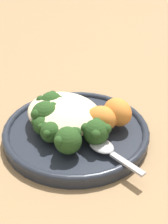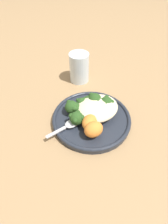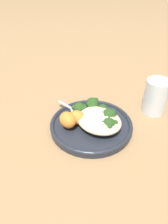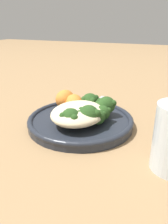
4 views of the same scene
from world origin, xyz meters
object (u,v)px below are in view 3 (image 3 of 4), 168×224
object	(u,v)px
broccoli_stalk_1	(103,123)
broccoli_stalk_5	(93,110)
broccoli_stalk_4	(101,112)
broccoli_stalk_0	(106,125)
broccoli_stalk_2	(106,117)
water_glass	(156,96)
quinoa_mound	(99,120)
sweet_potato_chunk_1	(77,117)
spoon	(75,110)
sweet_potato_chunk_0	(68,120)
plate	(91,125)
broccoli_stalk_3	(103,116)
broccoli_stalk_6	(92,107)
broccoli_stalk_7	(81,111)

from	to	relation	value
broccoli_stalk_1	broccoli_stalk_5	bearing A→B (deg)	130.12
broccoli_stalk_4	broccoli_stalk_0	bearing A→B (deg)	-134.05
broccoli_stalk_2	water_glass	world-z (taller)	water_glass
quinoa_mound	broccoli_stalk_4	bearing A→B (deg)	-56.32
broccoli_stalk_2	broccoli_stalk_4	bearing A→B (deg)	100.23
sweet_potato_chunk_1	spoon	xyz separation A→B (m)	(0.05, -0.03, -0.02)
broccoli_stalk_2	broccoli_stalk_5	size ratio (longest dim) A/B	0.90
quinoa_mound	sweet_potato_chunk_0	bearing A→B (deg)	47.06
broccoli_stalk_0	spoon	world-z (taller)	broccoli_stalk_0
plate	broccoli_stalk_1	size ratio (longest dim) A/B	2.77
broccoli_stalk_4	broccoli_stalk_5	bearing A→B (deg)	108.37
broccoli_stalk_0	broccoli_stalk_5	bearing A→B (deg)	144.18
broccoli_stalk_1	broccoli_stalk_4	size ratio (longest dim) A/B	0.93
spoon	broccoli_stalk_1	bearing A→B (deg)	-179.75
broccoli_stalk_0	spoon	xyz separation A→B (m)	(0.13, -0.00, -0.01)
water_glass	sweet_potato_chunk_1	bearing A→B (deg)	63.94
sweet_potato_chunk_0	spoon	bearing A→B (deg)	-58.16
broccoli_stalk_3	sweet_potato_chunk_0	size ratio (longest dim) A/B	1.93
broccoli_stalk_6	water_glass	size ratio (longest dim) A/B	0.93
broccoli_stalk_7	plate	bearing A→B (deg)	-168.77
broccoli_stalk_0	broccoli_stalk_6	size ratio (longest dim) A/B	0.86
plate	water_glass	distance (m)	0.22
broccoli_stalk_0	water_glass	bearing A→B (deg)	64.74
quinoa_mound	broccoli_stalk_2	bearing A→B (deg)	-108.20
plate	broccoli_stalk_3	world-z (taller)	broccoli_stalk_3
broccoli_stalk_5	spoon	world-z (taller)	broccoli_stalk_5
broccoli_stalk_2	broccoli_stalk_7	size ratio (longest dim) A/B	0.87
sweet_potato_chunk_1	broccoli_stalk_2	bearing A→B (deg)	-135.72
sweet_potato_chunk_1	plate	bearing A→B (deg)	-133.55
sweet_potato_chunk_1	broccoli_stalk_6	bearing A→B (deg)	-86.22
broccoli_stalk_2	water_glass	bearing A→B (deg)	16.69
broccoli_stalk_3	broccoli_stalk_0	bearing A→B (deg)	-111.67
broccoli_stalk_3	sweet_potato_chunk_1	xyz separation A→B (m)	(0.04, 0.06, 0.01)
broccoli_stalk_5	broccoli_stalk_7	xyz separation A→B (m)	(0.02, 0.03, 0.00)
broccoli_stalk_1	broccoli_stalk_3	world-z (taller)	same
quinoa_mound	broccoli_stalk_5	bearing A→B (deg)	-28.63
broccoli_stalk_2	broccoli_stalk_5	bearing A→B (deg)	120.81
broccoli_stalk_6	broccoli_stalk_7	world-z (taller)	broccoli_stalk_6
broccoli_stalk_2	broccoli_stalk_4	world-z (taller)	broccoli_stalk_2
broccoli_stalk_0	spoon	size ratio (longest dim) A/B	0.84
broccoli_stalk_5	broccoli_stalk_7	world-z (taller)	broccoli_stalk_7
sweet_potato_chunk_0	spoon	distance (m)	0.08
broccoli_stalk_2	water_glass	xyz separation A→B (m)	(-0.05, -0.17, 0.01)
broccoli_stalk_0	water_glass	world-z (taller)	water_glass
broccoli_stalk_4	broccoli_stalk_7	size ratio (longest dim) A/B	0.92
sweet_potato_chunk_0	sweet_potato_chunk_1	xyz separation A→B (m)	(-0.01, -0.03, -0.00)
sweet_potato_chunk_0	sweet_potato_chunk_1	distance (m)	0.03
broccoli_stalk_6	water_glass	bearing A→B (deg)	-74.72
quinoa_mound	broccoli_stalk_3	xyz separation A→B (m)	(0.01, -0.02, -0.00)
broccoli_stalk_4	spoon	world-z (taller)	broccoli_stalk_4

